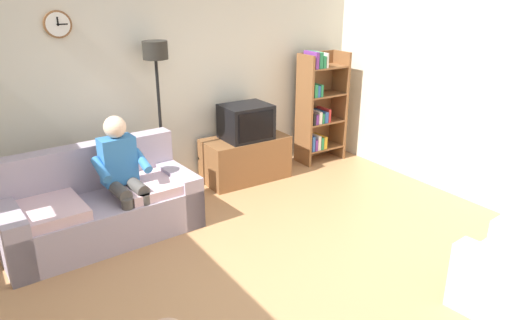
# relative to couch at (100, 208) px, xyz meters

# --- Properties ---
(ground_plane) EXTENTS (12.00, 12.00, 0.00)m
(ground_plane) POSITION_rel_couch_xyz_m (1.13, -1.75, -0.31)
(ground_plane) COLOR #B27F51
(back_wall_assembly) EXTENTS (6.20, 0.17, 2.70)m
(back_wall_assembly) POSITION_rel_couch_xyz_m (1.13, 0.91, 1.04)
(back_wall_assembly) COLOR beige
(back_wall_assembly) RESTS_ON ground_plane
(right_wall) EXTENTS (0.12, 5.80, 2.70)m
(right_wall) POSITION_rel_couch_xyz_m (3.99, -1.75, 1.04)
(right_wall) COLOR beige
(right_wall) RESTS_ON ground_plane
(couch) EXTENTS (1.96, 1.01, 0.90)m
(couch) POSITION_rel_couch_xyz_m (0.00, 0.00, 0.00)
(couch) COLOR #A899A8
(couch) RESTS_ON ground_plane
(tv_stand) EXTENTS (1.10, 0.56, 0.57)m
(tv_stand) POSITION_rel_couch_xyz_m (2.04, 0.50, -0.03)
(tv_stand) COLOR brown
(tv_stand) RESTS_ON ground_plane
(tv) EXTENTS (0.60, 0.49, 0.44)m
(tv) POSITION_rel_couch_xyz_m (2.04, 0.48, 0.48)
(tv) COLOR black
(tv) RESTS_ON tv_stand
(bookshelf) EXTENTS (0.68, 0.36, 1.59)m
(bookshelf) POSITION_rel_couch_xyz_m (3.30, 0.57, 0.48)
(bookshelf) COLOR brown
(bookshelf) RESTS_ON ground_plane
(floor_lamp) EXTENTS (0.28, 0.28, 1.85)m
(floor_lamp) POSITION_rel_couch_xyz_m (0.94, 0.60, 1.14)
(floor_lamp) COLOR black
(floor_lamp) RESTS_ON ground_plane
(person_on_couch) EXTENTS (0.53, 0.56, 1.24)m
(person_on_couch) POSITION_rel_couch_xyz_m (0.24, -0.11, 0.39)
(person_on_couch) COLOR #3372B2
(person_on_couch) RESTS_ON ground_plane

